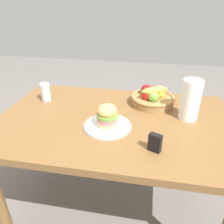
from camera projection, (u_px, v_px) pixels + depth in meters
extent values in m
plane|color=slate|center=(114.00, 205.00, 1.66)|extent=(8.00, 8.00, 0.00)
cube|color=brown|center=(114.00, 122.00, 1.31)|extent=(1.40, 0.90, 0.04)
cylinder|color=brown|center=(51.00, 131.00, 1.91)|extent=(0.07, 0.07, 0.71)
cylinder|color=brown|center=(200.00, 146.00, 1.71)|extent=(0.07, 0.07, 0.71)
cylinder|color=white|center=(107.00, 126.00, 1.22)|extent=(0.26, 0.26, 0.01)
cylinder|color=#E5BC75|center=(107.00, 123.00, 1.21)|extent=(0.11, 0.11, 0.03)
cylinder|color=#C67075|center=(107.00, 119.00, 1.20)|extent=(0.11, 0.11, 0.02)
cylinder|color=olive|center=(107.00, 115.00, 1.19)|extent=(0.12, 0.12, 0.02)
ellipsoid|color=#EAAD5D|center=(107.00, 111.00, 1.18)|extent=(0.11, 0.11, 0.07)
cylinder|color=silver|center=(46.00, 92.00, 1.50)|extent=(0.07, 0.07, 0.12)
cylinder|color=silver|center=(44.00, 84.00, 1.47)|extent=(0.06, 0.06, 0.00)
cylinder|color=#9E7542|center=(152.00, 101.00, 1.47)|extent=(0.28, 0.28, 0.05)
torus|color=#9E7542|center=(153.00, 97.00, 1.46)|extent=(0.29, 0.29, 0.02)
sphere|color=gold|center=(160.00, 93.00, 1.45)|extent=(0.07, 0.07, 0.07)
sphere|color=#D16066|center=(158.00, 91.00, 1.48)|extent=(0.08, 0.08, 0.08)
sphere|color=maroon|center=(147.00, 90.00, 1.49)|extent=(0.08, 0.08, 0.08)
sphere|color=red|center=(147.00, 95.00, 1.42)|extent=(0.08, 0.08, 0.08)
sphere|color=#6BAD38|center=(154.00, 97.00, 1.40)|extent=(0.07, 0.07, 0.07)
ellipsoid|color=yellow|center=(155.00, 90.00, 1.41)|extent=(0.19, 0.13, 0.06)
cylinder|color=white|center=(190.00, 100.00, 1.26)|extent=(0.11, 0.11, 0.24)
cube|color=black|center=(155.00, 143.00, 1.02)|extent=(0.07, 0.05, 0.09)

